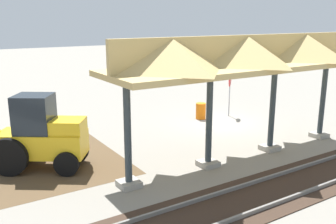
% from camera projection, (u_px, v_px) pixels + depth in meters
% --- Properties ---
extents(ground_plane, '(120.00, 120.00, 0.00)m').
position_uv_depth(ground_plane, '(220.00, 123.00, 20.29)').
color(ground_plane, gray).
extents(platform_canopy, '(11.31, 3.20, 4.90)m').
position_uv_depth(platform_canopy, '(246.00, 55.00, 14.22)').
color(platform_canopy, '#9E998E').
rests_on(platform_canopy, ground).
extents(stop_sign, '(0.61, 0.50, 2.49)m').
position_uv_depth(stop_sign, '(230.00, 85.00, 21.28)').
color(stop_sign, gray).
rests_on(stop_sign, ground).
extents(backhoe, '(4.87, 3.88, 2.82)m').
position_uv_depth(backhoe, '(38.00, 136.00, 13.85)').
color(backhoe, yellow).
rests_on(backhoe, ground).
extents(traffic_barrel, '(0.56, 0.56, 0.90)m').
position_uv_depth(traffic_barrel, '(201.00, 111.00, 20.99)').
color(traffic_barrel, orange).
rests_on(traffic_barrel, ground).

